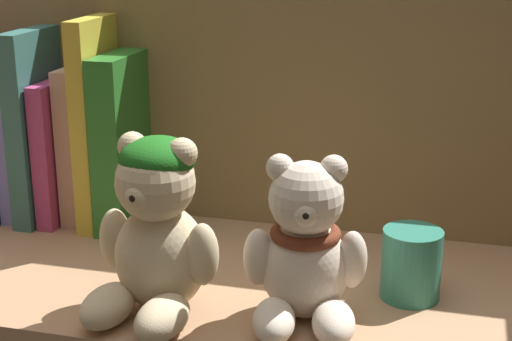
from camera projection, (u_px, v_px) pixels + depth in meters
The scene contains 12 objects.
shelf_board at pixel (244, 287), 79.14cm from camera, with size 80.94×30.10×2.00cm, color #A87F5B.
shelf_back_panel at pixel (280, 107), 88.95cm from camera, with size 83.34×1.20×32.14cm, color olive.
book_2 at pixel (9, 146), 95.43cm from camera, with size 2.78×12.73×16.19cm, color navy.
book_3 at pixel (27, 140), 94.53cm from camera, with size 1.99×11.42×17.91cm, color #7579CF.
book_4 at pixel (44, 123), 93.23cm from camera, with size 2.42×13.81×22.56cm, color #30615B.
book_5 at pixel (65, 148), 93.50cm from camera, with size 2.04×12.43×16.81cm, color #A1376A.
book_6 at pixel (84, 143), 92.65cm from camera, with size 2.52×9.41×18.35cm, color tan.
book_7 at pixel (102, 121), 91.16cm from camera, with size 2.09×12.38×24.11cm, color gold.
book_8 at pixel (127, 139), 91.02cm from camera, with size 3.45×13.18×20.19cm, color #276C26.
teddy_bear_larger at pixel (156, 231), 69.87cm from camera, with size 12.27×12.71×16.56cm.
teddy_bear_smaller at pixel (305, 252), 68.81cm from camera, with size 11.30×11.77×15.22cm.
pillar_candle at pixel (411, 266), 73.46cm from camera, with size 5.64×5.64×6.79cm, color #2D7A66.
Camera 1 is at (19.38, -69.12, 36.33)cm, focal length 55.04 mm.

